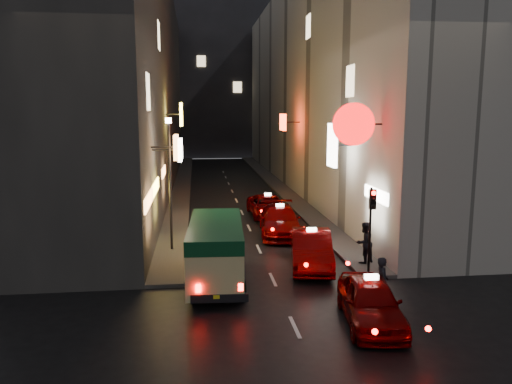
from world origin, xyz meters
name	(u,v)px	position (x,y,z in m)	size (l,w,h in m)	color
building_left	(135,84)	(-8.00, 33.99, 9.00)	(7.39, 52.00, 18.00)	#3B3836
building_right	(318,85)	(8.00, 33.99, 9.00)	(8.16, 52.00, 18.00)	#ABA79D
building_far	(215,82)	(0.00, 66.00, 11.00)	(30.00, 10.00, 22.00)	#323237
sidewalk_left	(182,186)	(-4.25, 34.00, 0.07)	(1.50, 52.00, 0.15)	#403E3C
sidewalk_right	(276,184)	(4.25, 34.00, 0.07)	(1.50, 52.00, 0.15)	#403E3C
minibus	(216,245)	(-2.27, 8.27, 1.55)	(2.31, 5.80, 2.45)	#C9C27D
taxi_near	(371,298)	(2.43, 4.00, 0.84)	(2.84, 5.54, 1.86)	#610000
taxi_second	(311,246)	(1.89, 9.92, 0.92)	(3.30, 6.08, 2.00)	#610000
taxi_third	(280,218)	(1.50, 15.76, 0.90)	(2.80, 5.84, 1.97)	#610000
taxi_far	(268,204)	(1.54, 20.56, 0.78)	(2.18, 4.99, 1.74)	#610000
pedestrian_crossing	(382,279)	(3.30, 5.30, 0.99)	(0.65, 0.42, 1.99)	black
pedestrian_sidewalk	(364,240)	(4.21, 9.80, 1.17)	(0.77, 0.48, 2.04)	black
traffic_light	(372,212)	(4.00, 8.47, 2.69)	(0.26, 0.43, 3.50)	black
lamp_post	(170,175)	(-4.20, 13.00, 3.72)	(0.28, 0.28, 6.22)	black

